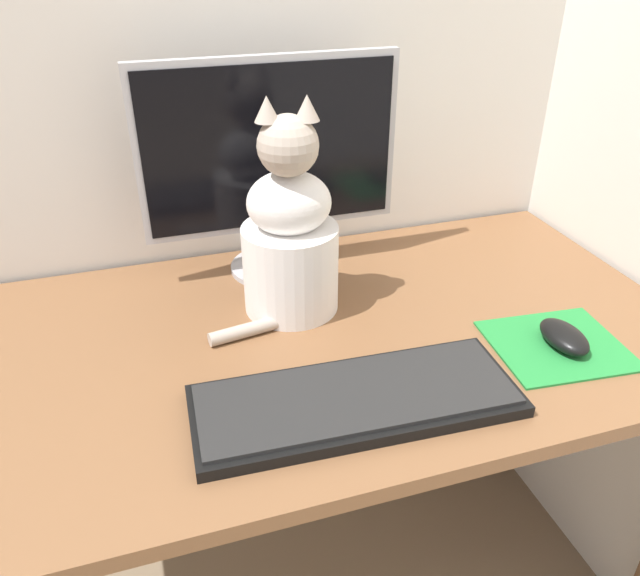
{
  "coord_description": "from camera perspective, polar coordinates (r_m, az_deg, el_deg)",
  "views": [
    {
      "loc": [
        -0.21,
        -0.8,
        1.29
      ],
      "look_at": [
        0.03,
        -0.05,
        0.83
      ],
      "focal_mm": 35.0,
      "sensor_mm": 36.0,
      "label": 1
    }
  ],
  "objects": [
    {
      "name": "monitor",
      "position": [
        1.13,
        -4.52,
        11.52
      ],
      "size": [
        0.47,
        0.17,
        0.4
      ],
      "color": "#B2B2B7",
      "rests_on": "desk"
    },
    {
      "name": "desk",
      "position": [
        1.07,
        -2.26,
        -8.85
      ],
      "size": [
        1.31,
        0.67,
        0.71
      ],
      "color": "brown",
      "rests_on": "ground_plane"
    },
    {
      "name": "computer_mouse_right",
      "position": [
        1.05,
        21.42,
        -4.17
      ],
      "size": [
        0.06,
        0.1,
        0.03
      ],
      "color": "black",
      "rests_on": "mousepad_right"
    },
    {
      "name": "mousepad_right",
      "position": [
        1.06,
        20.83,
        -4.92
      ],
      "size": [
        0.22,
        0.2,
        0.0
      ],
      "rotation": [
        0.0,
        0.0,
        -0.09
      ],
      "color": "#238438",
      "rests_on": "desk"
    },
    {
      "name": "cat",
      "position": [
        1.03,
        -2.8,
        4.71
      ],
      "size": [
        0.25,
        0.19,
        0.37
      ],
      "rotation": [
        0.0,
        0.0,
        -0.19
      ],
      "color": "white",
      "rests_on": "desk"
    },
    {
      "name": "keyboard",
      "position": [
        0.88,
        3.3,
        -10.16
      ],
      "size": [
        0.46,
        0.19,
        0.02
      ],
      "rotation": [
        0.0,
        0.0,
        -0.04
      ],
      "color": "black",
      "rests_on": "desk"
    }
  ]
}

